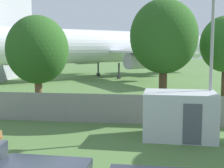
# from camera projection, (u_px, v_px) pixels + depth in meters

# --- Properties ---
(perimeter_fence) EXTENTS (56.07, 0.07, 1.76)m
(perimeter_fence) POSITION_uv_depth(u_px,v_px,m) (107.00, 109.00, 18.42)
(perimeter_fence) COLOR gray
(perimeter_fence) RESTS_ON ground
(airplane) EXTENTS (33.04, 30.49, 13.96)m
(airplane) POSITION_uv_depth(u_px,v_px,m) (102.00, 47.00, 45.56)
(airplane) COLOR silver
(airplane) RESTS_ON ground
(portable_cabin) EXTENTS (3.54, 2.36, 2.32)m
(portable_cabin) POSITION_uv_depth(u_px,v_px,m) (180.00, 115.00, 15.37)
(portable_cabin) COLOR silver
(portable_cabin) RESTS_ON ground
(tree_near_hangar) EXTENTS (4.27, 4.27, 6.68)m
(tree_near_hangar) POSITION_uv_depth(u_px,v_px,m) (37.00, 50.00, 21.41)
(tree_near_hangar) COLOR brown
(tree_near_hangar) RESTS_ON ground
(tree_far_right) EXTENTS (4.22, 4.22, 7.49)m
(tree_far_right) POSITION_uv_depth(u_px,v_px,m) (164.00, 37.00, 19.38)
(tree_far_right) COLOR #4C3823
(tree_far_right) RESTS_ON ground
(light_mast) EXTENTS (0.44, 0.44, 7.40)m
(light_mast) POSITION_uv_depth(u_px,v_px,m) (212.00, 46.00, 15.53)
(light_mast) COLOR #99999E
(light_mast) RESTS_ON ground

